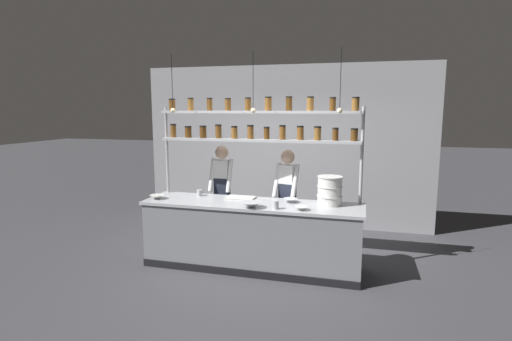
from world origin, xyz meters
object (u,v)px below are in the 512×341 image
Objects in this scene: prep_bowl_near_left at (290,200)px; prep_bowl_near_right at (251,205)px; cutting_board at (240,198)px; serving_cup_front at (276,205)px; prep_bowl_center_back at (301,208)px; serving_cup_by_board at (200,193)px; spice_shelf_unit at (258,129)px; chef_left at (222,190)px; container_stack at (330,191)px; chef_center at (287,196)px; prep_bowl_center_front at (157,197)px.

prep_bowl_near_right reaches higher than prep_bowl_near_left.
cutting_board is 3.73× the size of serving_cup_front.
prep_bowl_center_back is 1.64m from serving_cup_by_board.
prep_bowl_near_right is (-0.43, -0.43, 0.01)m from prep_bowl_near_left.
spice_shelf_unit is 1.28m from serving_cup_by_board.
chef_left is 1.21m from prep_bowl_near_right.
spice_shelf_unit is at bearing 169.47° from container_stack.
prep_bowl_near_left is 0.72× the size of prep_bowl_near_right.
container_stack is 1.06m from prep_bowl_near_right.
cutting_board is 0.55m from prep_bowl_near_right.
container_stack is at bearing -20.48° from chef_center.
serving_cup_front is at bearing 3.06° from prep_bowl_near_right.
cutting_board is 0.76m from serving_cup_front.
serving_cup_front reaches higher than prep_bowl_center_back.
prep_bowl_near_left is 2.21× the size of serving_cup_by_board.
cutting_board is (0.46, -0.49, 0.00)m from chef_left.
prep_bowl_near_right is at bearing -156.49° from container_stack.
prep_bowl_center_back is at bearing -33.64° from chef_left.
serving_cup_by_board is at bearing 177.53° from prep_bowl_near_left.
spice_shelf_unit is at bearing -134.48° from chef_center.
serving_cup_front is (0.32, 0.02, 0.02)m from prep_bowl_near_right.
prep_bowl_center_back is (2.08, -0.10, -0.01)m from prep_bowl_center_front.
prep_bowl_center_front is 0.61m from serving_cup_by_board.
serving_cup_front is at bearing -174.41° from prep_bowl_center_back.
chef_center is at bearing 70.01° from prep_bowl_near_right.
chef_center reaches higher than container_stack.
spice_shelf_unit is 1.73m from prep_bowl_center_front.
cutting_board is 1.03m from prep_bowl_center_back.
prep_bowl_near_left is at bearing -60.80° from chef_center.
serving_cup_by_board reaches higher than prep_bowl_center_back.
chef_left is 1.06m from prep_bowl_center_front.
chef_center reaches higher than prep_bowl_near_left.
prep_bowl_near_left is at bearing -24.49° from chef_left.
prep_bowl_near_right is (-0.64, -0.05, 0.01)m from prep_bowl_center_back.
prep_bowl_center_front is 2.35× the size of serving_cup_by_board.
prep_bowl_near_right is (-0.31, -0.85, 0.04)m from chef_center.
spice_shelf_unit is 14.61× the size of prep_bowl_near_left.
prep_bowl_near_right reaches higher than cutting_board.
chef_center is 7.56× the size of prep_bowl_center_front.
chef_left reaches higher than serving_cup_front.
prep_bowl_center_front is at bearing -164.26° from cutting_board.
container_stack is at bearing -10.53° from spice_shelf_unit.
cutting_board is at bearing 122.19° from prep_bowl_near_right.
prep_bowl_center_back is 0.64m from prep_bowl_near_right.
prep_bowl_center_front is (-1.14, -0.32, 0.02)m from cutting_board.
chef_left is at bearing 153.03° from spice_shelf_unit.
serving_cup_by_board is at bearing 152.24° from prep_bowl_near_right.
prep_bowl_near_right is at bearing -135.01° from prep_bowl_near_left.
prep_bowl_center_back is (-0.32, -0.37, -0.17)m from container_stack.
container_stack is at bearing 49.14° from prep_bowl_center_back.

